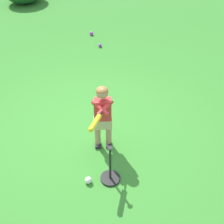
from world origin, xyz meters
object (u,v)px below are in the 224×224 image
(child_batter, at_px, (102,114))
(play_ball_far_right, at_px, (100,45))
(play_ball_behind_batter, at_px, (88,180))
(batting_tee, at_px, (110,174))
(play_ball_near_batter, at_px, (91,33))

(child_batter, height_order, play_ball_far_right, child_batter)
(play_ball_far_right, bearing_deg, child_batter, -60.39)
(child_batter, relative_size, play_ball_far_right, 12.57)
(child_batter, xyz_separation_m, play_ball_behind_batter, (0.16, -0.72, -0.60))
(play_ball_far_right, relative_size, batting_tee, 0.14)
(child_batter, xyz_separation_m, batting_tee, (0.40, -0.53, -0.55))
(play_ball_far_right, xyz_separation_m, play_ball_near_batter, (-0.55, 0.52, 0.01))
(child_batter, relative_size, play_ball_near_batter, 10.68)
(play_ball_far_right, bearing_deg, play_ball_behind_batter, -63.37)
(play_ball_behind_batter, bearing_deg, batting_tee, 38.91)
(child_batter, height_order, play_ball_behind_batter, child_batter)
(child_batter, distance_m, batting_tee, 0.86)
(play_ball_far_right, relative_size, play_ball_behind_batter, 0.88)
(play_ball_far_right, height_order, play_ball_behind_batter, play_ball_behind_batter)
(play_ball_far_right, distance_m, play_ball_behind_batter, 4.23)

